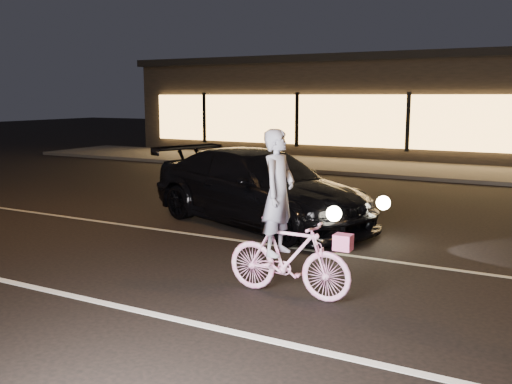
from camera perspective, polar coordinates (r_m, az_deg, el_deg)
The scene contains 7 objects.
ground at distance 8.68m, azimuth -9.17°, elevation -7.62°, with size 90.00×90.00×0.00m, color black.
lane_stripe_near at distance 7.61m, azimuth -16.14°, elevation -10.35°, with size 60.00×0.12×0.01m, color silver.
lane_stripe_far at distance 10.28m, azimuth -2.38°, elevation -4.77°, with size 60.00×0.10×0.01m, color gray.
sidewalk at distance 20.36m, azimuth 13.58°, elevation 2.29°, with size 30.00×4.00×0.12m, color #383533.
storefront at distance 26.03m, azimuth 17.16°, elevation 8.27°, with size 25.40×8.42×4.20m.
cyclist at distance 7.30m, azimuth 2.98°, elevation -4.60°, with size 1.70×0.59×2.15m.
sedan at distance 11.37m, azimuth 0.34°, elevation 0.46°, with size 5.54×3.63×1.49m.
Camera 1 is at (5.08, -6.56, 2.55)m, focal length 40.00 mm.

